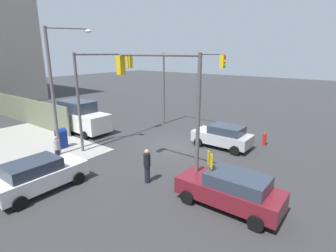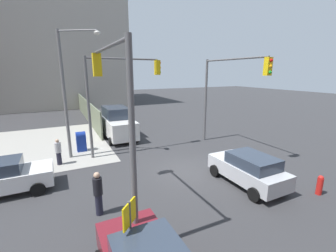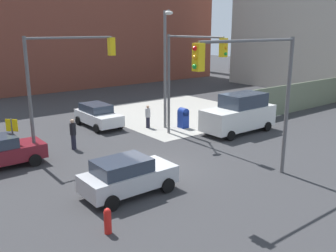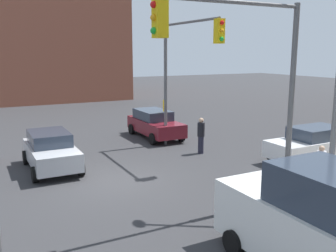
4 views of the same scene
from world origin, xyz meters
name	(u,v)px [view 4 (image 4 of 4)]	position (x,y,z in m)	size (l,w,h in m)	color
ground_plane	(116,181)	(0.00, 0.00, 0.00)	(120.00, 120.00, 0.00)	#333335
traffic_signal_nw_corner	(184,60)	(-2.53, 4.50, 4.61)	(5.21, 0.36, 6.50)	#59595B
traffic_signal_ne_corner	(246,65)	(4.50, 2.56, 4.61)	(0.36, 5.13, 6.50)	#59595B
street_lamp_corner	(328,62)	(5.00, 5.49, 4.70)	(1.65, 2.32, 8.00)	slate
warning_sign_two_way	(165,112)	(-5.40, 4.93, 1.64)	(0.48, 0.48, 2.40)	#4C4C4C
hatchback_silver	(51,150)	(-2.79, -1.95, 0.84)	(4.04, 2.02, 1.62)	#B7BABF
sedan_maroon	(155,123)	(-6.36, 4.72, 0.84)	(4.50, 2.02, 1.62)	maroon
sedan_white	(312,144)	(1.58, 8.99, 0.84)	(2.02, 4.24, 1.62)	white
van_white_delivery	(331,230)	(8.46, 1.80, 1.28)	(5.40, 2.32, 2.62)	white
pedestrian_crossing	(201,135)	(-2.00, 5.20, 0.95)	(0.36, 0.36, 1.81)	black
pedestrian_waiting	(320,166)	(4.20, 6.50, 0.84)	(0.36, 0.36, 1.63)	#B2B2B7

